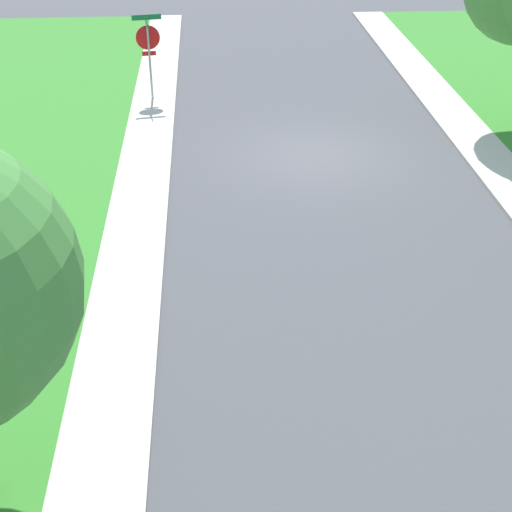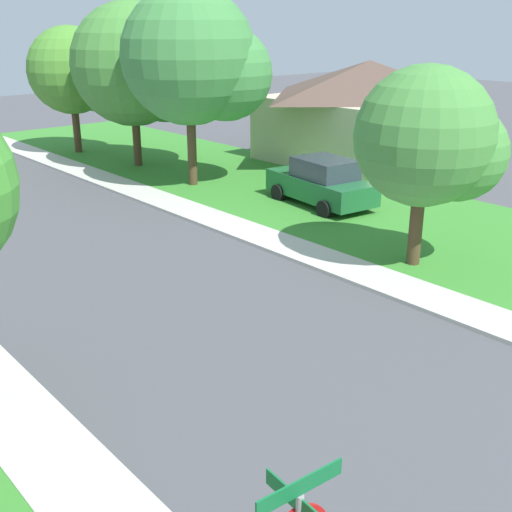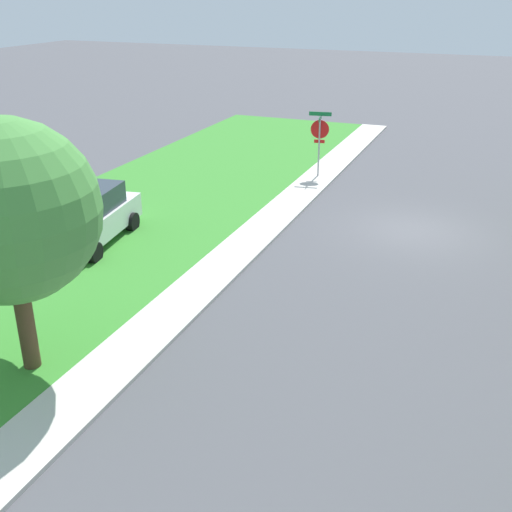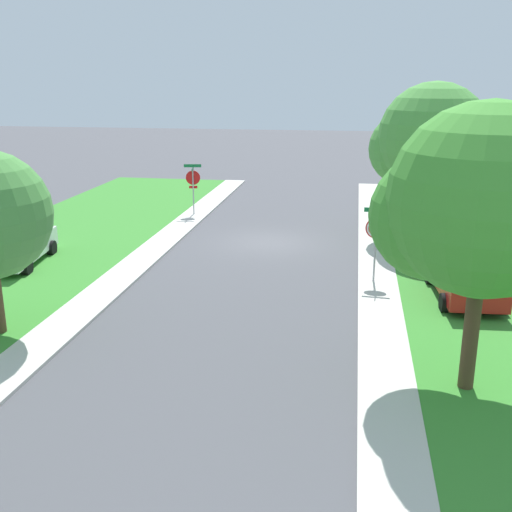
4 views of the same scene
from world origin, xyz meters
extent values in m
plane|color=#4C4C51|center=(0.00, 0.00, 0.00)|extent=(120.00, 120.00, 0.00)
cylinder|color=#9E9EA3|center=(4.75, -4.78, 1.30)|extent=(0.07, 0.07, 2.60)
cylinder|color=red|center=(4.76, -4.83, 2.05)|extent=(0.75, 0.15, 0.76)
cylinder|color=white|center=(4.76, -4.85, 2.05)|extent=(0.66, 0.11, 0.67)
cylinder|color=red|center=(4.76, -4.85, 2.05)|extent=(0.54, 0.09, 0.55)
cube|color=#146B38|center=(4.75, -4.78, 2.69)|extent=(0.91, 0.17, 0.16)
cube|color=#146B38|center=(4.75, -4.78, 2.50)|extent=(0.17, 0.91, 0.16)
cube|color=red|center=(4.76, -4.83, 1.55)|extent=(0.44, 0.09, 0.14)
camera|label=1|loc=(2.96, 18.33, 8.17)|focal=50.59mm
camera|label=2|loc=(-7.62, 1.92, 6.33)|focal=44.50mm
camera|label=3|loc=(-2.35, 20.01, 7.51)|focal=43.96mm
camera|label=4|loc=(-3.70, 26.09, 7.18)|focal=42.46mm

